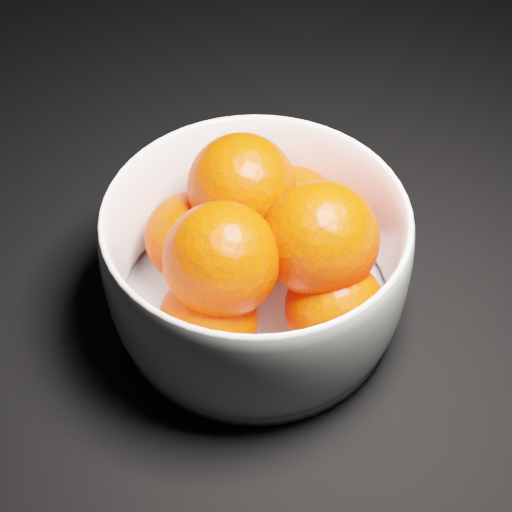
# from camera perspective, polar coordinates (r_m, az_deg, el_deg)

# --- Properties ---
(ground) EXTENTS (3.00, 3.00, 0.00)m
(ground) POSITION_cam_1_polar(r_m,az_deg,el_deg) (0.87, -14.77, 10.74)
(ground) COLOR black
(ground) RESTS_ON ground
(bowl) EXTENTS (0.25, 0.25, 0.12)m
(bowl) POSITION_cam_1_polar(r_m,az_deg,el_deg) (0.59, -0.00, -0.40)
(bowl) COLOR white
(bowl) RESTS_ON ground
(orange_pile) EXTENTS (0.21, 0.21, 0.14)m
(orange_pile) POSITION_cam_1_polar(r_m,az_deg,el_deg) (0.58, 0.44, 0.88)
(orange_pile) COLOR #FF2900
(orange_pile) RESTS_ON bowl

